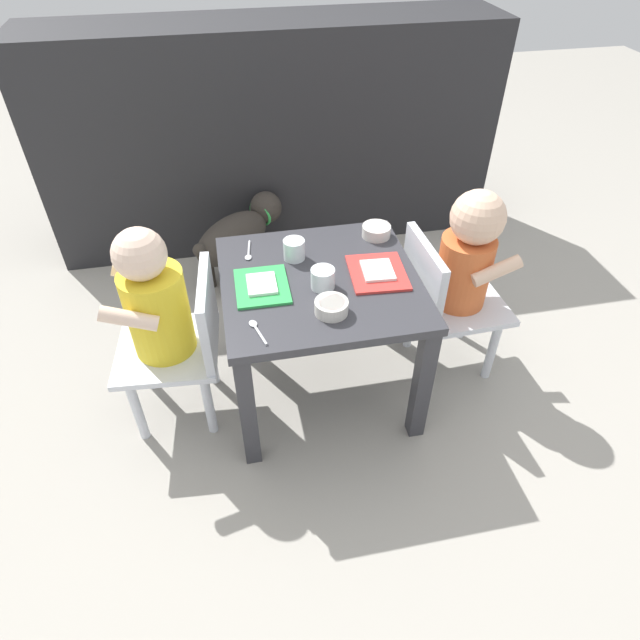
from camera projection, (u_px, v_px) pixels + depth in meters
ground_plane at (320, 385)px, 1.76m from camera, size 7.00×7.00×0.00m
kitchen_cabinet_back at (272, 135)px, 2.23m from camera, size 1.81×0.36×0.86m
dining_table at (320, 301)px, 1.53m from camera, size 0.54×0.53×0.43m
seated_child_left at (162, 311)px, 1.44m from camera, size 0.30×0.30×0.64m
seated_child_right at (462, 265)px, 1.59m from camera, size 0.29×0.29×0.63m
dog at (239, 234)px, 2.10m from camera, size 0.40×0.38×0.30m
food_tray_left at (262, 286)px, 1.45m from camera, size 0.14×0.17×0.02m
food_tray_right at (378, 272)px, 1.49m from camera, size 0.17×0.19×0.02m
water_cup_left at (294, 250)px, 1.54m from camera, size 0.06×0.06×0.06m
water_cup_right at (322, 280)px, 1.44m from camera, size 0.06×0.06×0.06m
cereal_bowl_right_side at (376, 231)px, 1.63m from camera, size 0.09×0.09×0.03m
veggie_bowl_near at (331, 307)px, 1.36m from camera, size 0.09×0.09×0.04m
spoon_by_left_tray at (257, 329)px, 1.32m from camera, size 0.04×0.10×0.01m
spoon_by_right_tray at (249, 253)px, 1.57m from camera, size 0.03×0.10×0.01m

